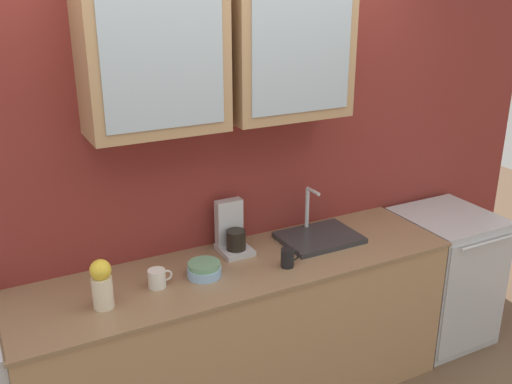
{
  "coord_description": "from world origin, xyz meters",
  "views": [
    {
      "loc": [
        -1.21,
        -2.51,
        2.36
      ],
      "look_at": [
        0.1,
        0.0,
        1.3
      ],
      "focal_mm": 40.85,
      "sensor_mm": 36.0,
      "label": 1
    }
  ],
  "objects_px": {
    "cup_near_sink": "(288,258)",
    "cup_near_bowls": "(157,278)",
    "coffee_maker": "(232,233)",
    "sink_faucet": "(319,236)",
    "bowl_stack": "(204,269)",
    "vase": "(102,284)",
    "dishwasher": "(442,276)"
  },
  "relations": [
    {
      "from": "coffee_maker",
      "to": "dishwasher",
      "type": "bearing_deg",
      "value": -7.57
    },
    {
      "from": "cup_near_sink",
      "to": "cup_near_bowls",
      "type": "relative_size",
      "value": 0.89
    },
    {
      "from": "coffee_maker",
      "to": "cup_near_bowls",
      "type": "bearing_deg",
      "value": -158.6
    },
    {
      "from": "cup_near_sink",
      "to": "coffee_maker",
      "type": "bearing_deg",
      "value": 119.57
    },
    {
      "from": "coffee_maker",
      "to": "vase",
      "type": "bearing_deg",
      "value": -161.53
    },
    {
      "from": "sink_faucet",
      "to": "cup_near_bowls",
      "type": "xyz_separation_m",
      "value": [
        -1.02,
        -0.09,
        0.02
      ]
    },
    {
      "from": "sink_faucet",
      "to": "cup_near_bowls",
      "type": "bearing_deg",
      "value": -174.98
    },
    {
      "from": "bowl_stack",
      "to": "vase",
      "type": "distance_m",
      "value": 0.54
    },
    {
      "from": "sink_faucet",
      "to": "coffee_maker",
      "type": "bearing_deg",
      "value": 167.92
    },
    {
      "from": "cup_near_bowls",
      "to": "dishwasher",
      "type": "distance_m",
      "value": 2.04
    },
    {
      "from": "cup_near_sink",
      "to": "cup_near_bowls",
      "type": "distance_m",
      "value": 0.7
    },
    {
      "from": "sink_faucet",
      "to": "cup_near_sink",
      "type": "xyz_separation_m",
      "value": [
        -0.33,
        -0.21,
        0.03
      ]
    },
    {
      "from": "dishwasher",
      "to": "cup_near_bowls",
      "type": "bearing_deg",
      "value": -179.9
    },
    {
      "from": "sink_faucet",
      "to": "vase",
      "type": "bearing_deg",
      "value": -173.2
    },
    {
      "from": "sink_faucet",
      "to": "cup_near_sink",
      "type": "distance_m",
      "value": 0.39
    },
    {
      "from": "bowl_stack",
      "to": "coffee_maker",
      "type": "xyz_separation_m",
      "value": [
        0.26,
        0.2,
        0.07
      ]
    },
    {
      "from": "coffee_maker",
      "to": "sink_faucet",
      "type": "bearing_deg",
      "value": -12.08
    },
    {
      "from": "bowl_stack",
      "to": "vase",
      "type": "bearing_deg",
      "value": -173.6
    },
    {
      "from": "bowl_stack",
      "to": "coffee_maker",
      "type": "bearing_deg",
      "value": 38.41
    },
    {
      "from": "bowl_stack",
      "to": "cup_near_bowls",
      "type": "bearing_deg",
      "value": 178.63
    },
    {
      "from": "sink_faucet",
      "to": "cup_near_sink",
      "type": "relative_size",
      "value": 4.07
    },
    {
      "from": "bowl_stack",
      "to": "dishwasher",
      "type": "distance_m",
      "value": 1.8
    },
    {
      "from": "vase",
      "to": "cup_near_sink",
      "type": "xyz_separation_m",
      "value": [
        0.97,
        -0.05,
        -0.07
      ]
    },
    {
      "from": "coffee_maker",
      "to": "bowl_stack",
      "type": "bearing_deg",
      "value": -141.59
    },
    {
      "from": "bowl_stack",
      "to": "cup_near_bowls",
      "type": "distance_m",
      "value": 0.25
    },
    {
      "from": "vase",
      "to": "cup_near_sink",
      "type": "height_order",
      "value": "vase"
    },
    {
      "from": "vase",
      "to": "coffee_maker",
      "type": "relative_size",
      "value": 0.85
    },
    {
      "from": "sink_faucet",
      "to": "cup_near_sink",
      "type": "bearing_deg",
      "value": -148.29
    },
    {
      "from": "bowl_stack",
      "to": "dishwasher",
      "type": "xyz_separation_m",
      "value": [
        1.73,
        0.01,
        -0.48
      ]
    },
    {
      "from": "vase",
      "to": "dishwasher",
      "type": "distance_m",
      "value": 2.34
    },
    {
      "from": "cup_near_sink",
      "to": "cup_near_bowls",
      "type": "xyz_separation_m",
      "value": [
        -0.69,
        0.12,
        -0.01
      ]
    },
    {
      "from": "bowl_stack",
      "to": "vase",
      "type": "relative_size",
      "value": 0.73
    }
  ]
}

